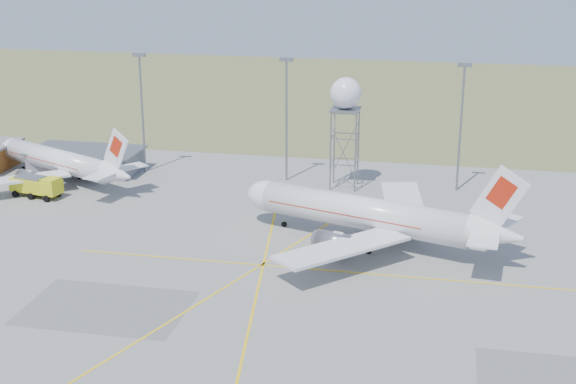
% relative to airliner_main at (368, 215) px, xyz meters
% --- Properties ---
extents(grass_strip, '(400.00, 120.00, 0.03)m').
position_rel_airliner_main_xyz_m(grass_strip, '(-6.38, 100.07, -4.08)').
color(grass_strip, '#5B6336').
rests_on(grass_strip, ground).
extents(building_grey, '(19.00, 10.00, 3.90)m').
position_rel_airliner_main_xyz_m(building_grey, '(-51.38, 24.07, -2.12)').
color(building_grey, slate).
rests_on(building_grey, ground).
extents(mast_a, '(2.20, 0.50, 20.50)m').
position_rel_airliner_main_xyz_m(mast_a, '(-41.38, 26.07, 7.98)').
color(mast_a, slate).
rests_on(mast_a, ground).
extents(mast_b, '(2.20, 0.50, 20.50)m').
position_rel_airliner_main_xyz_m(mast_b, '(-16.38, 26.07, 7.98)').
color(mast_b, slate).
rests_on(mast_b, ground).
extents(mast_c, '(2.20, 0.50, 20.50)m').
position_rel_airliner_main_xyz_m(mast_c, '(11.62, 26.07, 7.98)').
color(mast_c, slate).
rests_on(mast_c, ground).
extents(airliner_main, '(38.43, 36.30, 13.36)m').
position_rel_airliner_main_xyz_m(airliner_main, '(0.00, 0.00, 0.00)').
color(airliner_main, white).
rests_on(airliner_main, ground).
extents(airliner_far, '(30.87, 28.63, 11.14)m').
position_rel_airliner_main_xyz_m(airliner_far, '(-53.00, 17.89, -0.68)').
color(airliner_far, white).
rests_on(airliner_far, ground).
extents(radar_tower, '(4.98, 4.98, 18.01)m').
position_rel_airliner_main_xyz_m(radar_tower, '(-6.42, 24.04, 6.01)').
color(radar_tower, slate).
rests_on(radar_tower, ground).
extents(fire_truck, '(8.85, 4.73, 3.38)m').
position_rel_airliner_main_xyz_m(fire_truck, '(-52.81, 9.42, -2.47)').
color(fire_truck, '#CACC18').
rests_on(fire_truck, ground).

